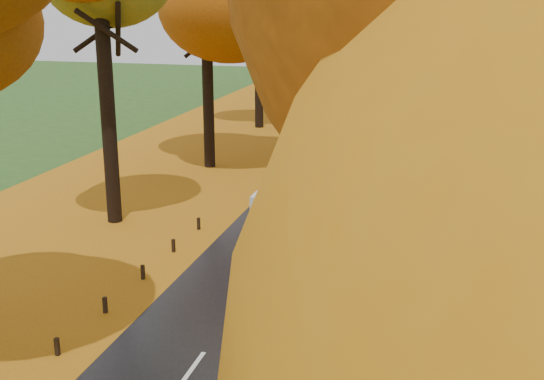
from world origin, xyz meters
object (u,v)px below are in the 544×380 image
at_px(streetlamp_far, 433,50).
at_px(car_dark, 339,112).
at_px(bus, 323,196).
at_px(car_white, 304,146).
at_px(streetlamp_mid, 417,80).
at_px(streetlamp_near, 363,185).
at_px(car_silver, 339,115).

distance_m(streetlamp_far, car_dark, 12.06).
relative_size(bus, car_dark, 2.43).
bearing_deg(streetlamp_far, car_dark, -123.59).
height_order(bus, car_white, bus).
relative_size(streetlamp_mid, bus, 0.70).
bearing_deg(bus, streetlamp_near, -73.01).
xyz_separation_m(streetlamp_near, car_dark, (-6.30, 34.52, -3.99)).
height_order(streetlamp_far, car_silver, streetlamp_far).
bearing_deg(car_white, car_dark, 106.47).
height_order(bus, car_silver, bus).
xyz_separation_m(car_silver, car_dark, (-0.22, 1.61, 0.01)).
height_order(streetlamp_near, streetlamp_far, same).
bearing_deg(streetlamp_mid, car_silver, 119.11).
bearing_deg(streetlamp_far, bus, -94.39).
bearing_deg(streetlamp_far, car_white, -106.08).
bearing_deg(bus, car_dark, 98.86).
relative_size(streetlamp_near, streetlamp_mid, 1.00).
xyz_separation_m(streetlamp_far, car_white, (-6.30, -21.84, -4.05)).
bearing_deg(car_silver, car_dark, 98.35).
xyz_separation_m(streetlamp_near, bus, (-2.68, 9.18, -3.10)).
xyz_separation_m(streetlamp_near, car_silver, (-6.08, 32.91, -4.00)).
bearing_deg(streetlamp_near, bus, 106.26).
distance_m(car_white, car_dark, 12.36).
height_order(streetlamp_far, car_dark, streetlamp_far).
distance_m(streetlamp_near, streetlamp_mid, 22.00).
bearing_deg(streetlamp_near, car_white, 105.86).
bearing_deg(streetlamp_mid, car_dark, 116.70).
xyz_separation_m(streetlamp_mid, car_silver, (-6.08, 10.91, -4.00)).
xyz_separation_m(bus, car_white, (-3.62, 12.98, -0.95)).
distance_m(streetlamp_mid, bus, 13.46).
height_order(car_white, car_silver, car_silver).
height_order(streetlamp_mid, car_white, streetlamp_mid).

